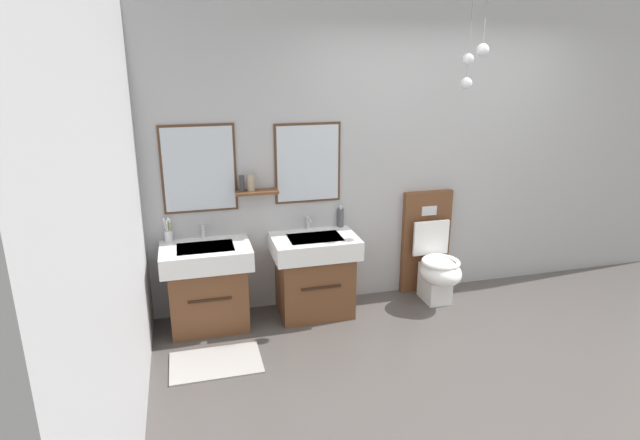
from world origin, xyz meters
The scene contains 11 objects.
ground_plane centered at (0.00, 0.00, -0.05)m, with size 6.68×4.60×0.10m, color #4C4744.
wall_back centered at (-0.02, 1.64, 1.36)m, with size 5.48×0.61×2.71m.
wall_left centered at (-2.68, 0.00, 1.36)m, with size 0.12×3.40×2.71m, color #A8A8AA.
bath_mat centered at (-2.14, 0.74, 0.01)m, with size 0.68×0.44×0.01m, color #9E9993.
vanity_sink_left centered at (-2.14, 1.35, 0.39)m, with size 0.74×0.53×0.72m.
tap_on_left_sink centered at (-2.14, 1.55, 0.80)m, with size 0.03×0.13×0.11m.
vanity_sink_right centered at (-1.22, 1.35, 0.39)m, with size 0.74×0.53×0.72m.
tap_on_right_sink centered at (-1.22, 1.55, 0.80)m, with size 0.03×0.13×0.11m.
toilet centered at (-0.06, 1.38, 0.38)m, with size 0.48×0.63×1.00m.
toothbrush_cup centered at (-2.43, 1.54, 0.78)m, with size 0.07×0.07×0.21m.
soap_dispenser centered at (-0.92, 1.55, 0.81)m, with size 0.06×0.06×0.20m.
Camera 1 is at (-2.27, -2.80, 2.24)m, focal length 29.51 mm.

